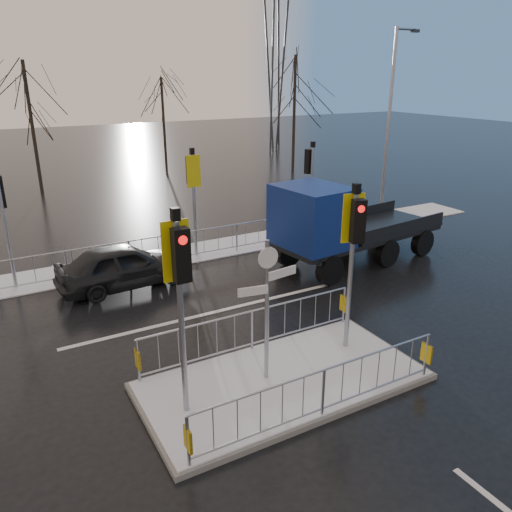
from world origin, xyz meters
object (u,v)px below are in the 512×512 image
traffic_island (283,368)px  flatbed_truck (332,224)px  street_lamp_right (390,120)px  car_far_lane (124,265)px

traffic_island → flatbed_truck: bearing=44.6°
traffic_island → street_lamp_right: 14.14m
traffic_island → car_far_lane: 6.96m
traffic_island → car_far_lane: size_ratio=1.49×
flatbed_truck → car_far_lane: bearing=163.9°
car_far_lane → street_lamp_right: street_lamp_right is taller
traffic_island → flatbed_truck: (5.00, 4.92, 1.17)m
car_far_lane → flatbed_truck: flatbed_truck is taller
car_far_lane → street_lamp_right: size_ratio=0.50×
traffic_island → flatbed_truck: traffic_island is taller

